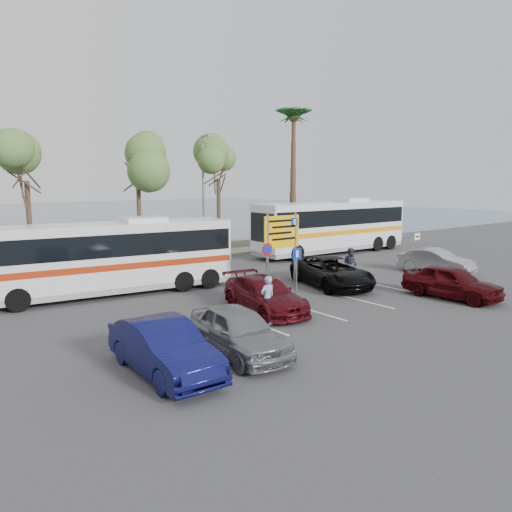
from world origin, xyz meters
TOP-DOWN VIEW (x-y plane):
  - ground at (0.00, 0.00)m, footprint 120.00×120.00m
  - kerb_strip at (0.00, 14.00)m, footprint 44.00×2.40m
  - seawall at (0.00, 16.00)m, footprint 48.00×0.80m
  - sea at (0.00, 60.00)m, footprint 140.00×140.00m
  - tree_left at (-8.00, 14.00)m, footprint 3.20×3.20m
  - tree_mid at (-1.50, 14.00)m, footprint 3.20×3.20m
  - tree_right at (4.50, 14.00)m, footprint 3.20×3.20m
  - palm_tree at (11.50, 14.00)m, footprint 4.80×4.80m
  - street_lamp_right at (3.00, 13.52)m, footprint 0.45×1.15m
  - direction_sign at (1.00, 3.20)m, footprint 2.20×0.12m
  - sign_no_stop at (-0.60, 2.38)m, footprint 0.60×0.08m
  - sign_parking at (-0.20, 0.79)m, footprint 0.50×0.07m
  - sign_taxi at (9.80, 1.49)m, footprint 0.50×0.07m
  - lane_markings at (-1.14, -1.00)m, footprint 12.02×4.20m
  - coach_bus_left at (-6.53, 6.50)m, footprint 11.50×3.75m
  - coach_bus_right at (11.12, 9.42)m, footprint 12.59×2.98m
  - car_silver_a at (-6.50, -3.50)m, footprint 2.19×4.44m
  - car_blue at (-9.00, -3.50)m, footprint 1.68×4.48m
  - car_maroon at (-2.76, -0.13)m, footprint 2.64×4.94m
  - car_red at (5.21, -3.50)m, footprint 1.92×4.41m
  - suv_black at (2.81, 1.50)m, footprint 3.76×5.68m
  - car_silver_b at (10.00, 0.31)m, footprint 1.79×4.31m
  - pedestrian_near at (-3.45, -1.14)m, footprint 0.62×0.41m
  - pedestrian_far at (4.79, 2.06)m, footprint 0.66×0.84m

SIDE VIEW (x-z plane):
  - ground at x=0.00m, z-range 0.00..0.00m
  - lane_markings at x=-1.14m, z-range 0.00..0.01m
  - sea at x=0.00m, z-range 0.01..0.01m
  - kerb_strip at x=0.00m, z-range 0.00..0.15m
  - seawall at x=0.00m, z-range 0.00..0.60m
  - car_maroon at x=-2.76m, z-range 0.00..1.36m
  - car_silver_b at x=10.00m, z-range 0.00..1.39m
  - suv_black at x=2.81m, z-range 0.00..1.45m
  - car_silver_a at x=-6.50m, z-range 0.00..1.45m
  - car_blue at x=-9.00m, z-range 0.00..1.46m
  - car_red at x=5.21m, z-range 0.00..1.48m
  - pedestrian_near at x=-3.45m, z-range 0.00..1.69m
  - pedestrian_far at x=4.79m, z-range 0.00..1.72m
  - sign_taxi at x=9.80m, z-range 0.32..2.52m
  - sign_parking at x=-0.20m, z-range 0.34..2.59m
  - sign_no_stop at x=-0.60m, z-range 0.40..2.75m
  - coach_bus_left at x=-6.53m, z-range -0.13..3.39m
  - coach_bus_right at x=11.12m, z-range -0.14..3.77m
  - direction_sign at x=1.00m, z-range 0.63..4.23m
  - street_lamp_right at x=3.00m, z-range 0.59..8.60m
  - tree_left at x=-8.00m, z-range 2.40..9.60m
  - tree_right at x=4.50m, z-range 2.47..9.87m
  - tree_mid at x=-1.50m, z-range 2.65..10.65m
  - palm_tree at x=11.50m, z-range 4.27..15.47m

